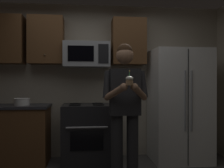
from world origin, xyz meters
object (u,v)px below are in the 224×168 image
bowl_large_white (22,102)px  cupcake (129,80)px  microwave (87,55)px  person (125,104)px  oven_range (87,133)px  refrigerator (179,105)px

bowl_large_white → cupcake: (1.46, -1.17, 0.31)m
microwave → cupcake: 1.46m
bowl_large_white → person: (1.46, -0.84, 0.02)m
cupcake → microwave: bearing=109.9°
oven_range → microwave: 1.26m
person → bowl_large_white: bearing=150.1°
bowl_large_white → person: 1.69m
oven_range → bowl_large_white: (-0.99, -0.02, 0.52)m
bowl_large_white → person: person is taller
refrigerator → person: 1.32m
oven_range → person: bearing=-61.1°
person → cupcake: (-0.00, -0.33, 0.30)m
microwave → person: 1.31m
oven_range → microwave: (0.00, 0.12, 1.26)m
oven_range → microwave: microwave is taller
microwave → bowl_large_white: size_ratio=3.13×
bowl_large_white → person: size_ratio=0.13×
person → oven_range: bearing=118.9°
refrigerator → person: size_ratio=1.02×
refrigerator → oven_range: bearing=178.5°
oven_range → microwave: bearing=90.0°
oven_range → refrigerator: refrigerator is taller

